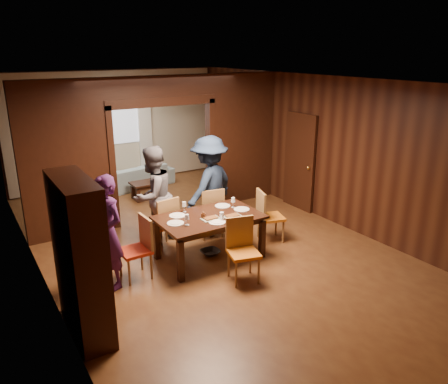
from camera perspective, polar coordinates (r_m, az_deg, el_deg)
floor at (r=8.09m, az=-2.72°, el=-6.56°), size 9.00×9.00×0.00m
ceiling at (r=7.36m, az=-3.07°, el=14.40°), size 5.50×9.00×0.02m
room_walls at (r=9.23m, az=-8.68°, el=6.26°), size 5.52×9.01×2.90m
person_purple at (r=6.55m, az=-15.05°, el=-5.16°), size 0.59×0.73×1.72m
person_grey at (r=7.83m, az=-9.27°, el=-0.54°), size 1.08×0.99×1.80m
person_navy at (r=8.15m, az=-1.89°, el=0.79°), size 1.40×1.14×1.89m
sofa at (r=11.36m, az=-11.53°, el=2.03°), size 2.05×1.06×0.57m
serving_bowl at (r=7.31m, az=-1.85°, el=-2.54°), size 0.33×0.33×0.08m
dining_table at (r=7.36m, az=-1.90°, el=-5.92°), size 1.69×1.05×0.76m
coffee_table at (r=10.49m, az=-9.84°, el=0.28°), size 0.80×0.50×0.40m
chair_left at (r=6.84m, az=-11.60°, el=-7.31°), size 0.45×0.45×0.97m
chair_right at (r=8.03m, az=6.14°, el=-3.08°), size 0.55×0.55×0.97m
chair_far_l at (r=7.74m, az=-8.02°, el=-3.98°), size 0.50×0.50×0.97m
chair_far_r at (r=8.17m, az=-1.92°, el=-2.59°), size 0.51×0.51×0.97m
chair_near at (r=6.64m, az=2.58°, el=-7.74°), size 0.54×0.54×0.97m
hutch at (r=5.56m, az=-18.28°, el=-8.22°), size 0.40×1.20×2.00m
door_right at (r=9.62m, az=9.83°, el=3.91°), size 0.06×0.90×2.10m
window_far at (r=11.55m, az=-13.92°, el=9.32°), size 1.20×0.03×1.30m
curtain_left at (r=11.38m, az=-17.27°, el=6.60°), size 0.35×0.06×2.40m
curtain_right at (r=11.84m, az=-10.23°, el=7.56°), size 0.35×0.06×2.40m
plate_left at (r=6.95m, az=-6.36°, el=-4.07°), size 0.27×0.27×0.01m
plate_far_l at (r=7.25m, az=-6.11°, el=-3.08°), size 0.27×0.27×0.01m
plate_far_r at (r=7.65m, az=-0.20°, el=-1.82°), size 0.27×0.27×0.01m
plate_right at (r=7.50m, az=2.31°, el=-2.27°), size 0.27×0.27×0.01m
plate_near at (r=6.95m, az=-0.91°, el=-3.95°), size 0.27×0.27×0.01m
platter_a at (r=7.07m, az=-1.75°, el=-3.46°), size 0.30×0.20×0.04m
platter_b at (r=7.16m, az=1.11°, el=-3.15°), size 0.30×0.20×0.04m
wineglass_left at (r=6.84m, az=-4.85°, el=-3.64°), size 0.08×0.08×0.18m
wineglass_far at (r=7.39m, az=-5.23°, el=-1.94°), size 0.08×0.08×0.18m
wineglass_right at (r=7.57m, az=1.20°, el=-1.38°), size 0.08×0.08×0.18m
tumbler at (r=7.01m, az=-0.29°, el=-3.20°), size 0.07×0.07×0.14m
condiment_jar at (r=7.09m, az=-2.71°, el=-3.07°), size 0.08×0.08×0.11m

